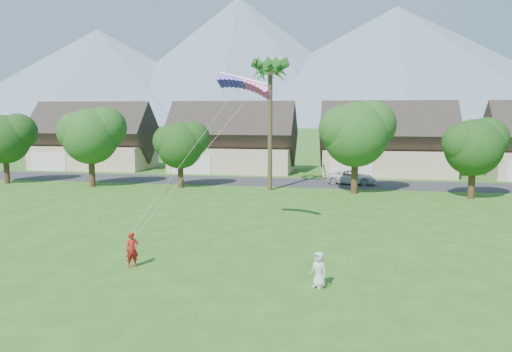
% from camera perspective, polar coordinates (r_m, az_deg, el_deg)
% --- Properties ---
extents(ground, '(500.00, 500.00, 0.00)m').
position_cam_1_polar(ground, '(20.75, -5.09, -14.07)').
color(ground, '#2D6019').
rests_on(ground, ground).
extents(street, '(90.00, 7.00, 0.01)m').
position_cam_1_polar(street, '(53.39, 4.61, -0.75)').
color(street, '#2D2D30').
rests_on(street, ground).
extents(kite_flyer, '(0.75, 0.73, 1.73)m').
position_cam_1_polar(kite_flyer, '(25.33, -13.96, -8.19)').
color(kite_flyer, '#AD1713').
rests_on(kite_flyer, ground).
extents(watcher, '(0.92, 0.87, 1.58)m').
position_cam_1_polar(watcher, '(22.09, 7.19, -10.57)').
color(watcher, silver).
rests_on(watcher, ground).
extents(parked_car, '(5.34, 3.13, 1.40)m').
position_cam_1_polar(parked_car, '(53.05, 10.90, -0.16)').
color(parked_car, silver).
rests_on(parked_car, ground).
extents(mountain_ridge, '(540.00, 240.00, 70.00)m').
position_cam_1_polar(mountain_ridge, '(279.47, 11.58, 11.72)').
color(mountain_ridge, slate).
rests_on(mountain_ridge, ground).
extents(houses_row, '(72.75, 8.19, 8.86)m').
position_cam_1_polar(houses_row, '(61.91, 5.93, 3.56)').
color(houses_row, beige).
rests_on(houses_row, ground).
extents(tree_row, '(62.27, 6.67, 8.45)m').
position_cam_1_polar(tree_row, '(47.02, 2.54, 4.14)').
color(tree_row, '#47301C').
rests_on(tree_row, ground).
extents(fan_palm, '(3.00, 3.00, 13.80)m').
position_cam_1_polar(fan_palm, '(47.83, 1.64, 12.49)').
color(fan_palm, '#4C3D26').
rests_on(fan_palm, ground).
extents(parafoil_kite, '(3.48, 1.28, 0.50)m').
position_cam_1_polar(parafoil_kite, '(30.38, -1.26, 10.54)').
color(parafoil_kite, '#3218B6').
rests_on(parafoil_kite, ground).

